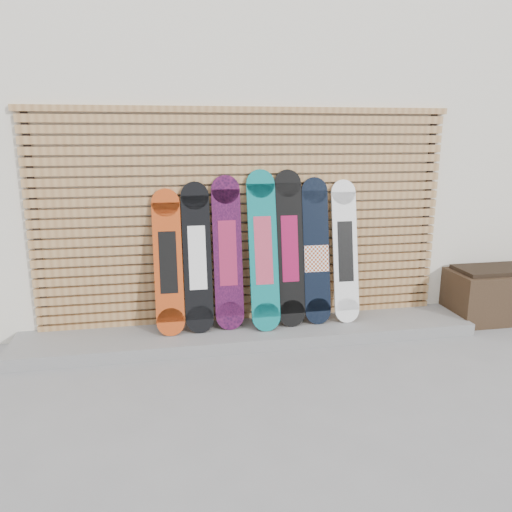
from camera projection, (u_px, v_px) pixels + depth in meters
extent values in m
plane|color=gray|center=(280.00, 367.00, 4.48)|extent=(80.00, 80.00, 0.00)
cube|color=silver|center=(260.00, 150.00, 7.47)|extent=(12.00, 5.00, 3.60)
cube|color=gray|center=(250.00, 333.00, 5.09)|extent=(4.60, 0.70, 0.12)
cube|color=#A67645|center=(246.00, 316.00, 5.34)|extent=(4.20, 0.05, 0.08)
cube|color=#A67645|center=(246.00, 307.00, 5.32)|extent=(4.20, 0.05, 0.08)
cube|color=#A67645|center=(246.00, 299.00, 5.30)|extent=(4.20, 0.05, 0.07)
cube|color=#A67645|center=(245.00, 290.00, 5.27)|extent=(4.20, 0.05, 0.07)
cube|color=#A67645|center=(245.00, 281.00, 5.25)|extent=(4.20, 0.05, 0.07)
cube|color=#A67645|center=(245.00, 272.00, 5.23)|extent=(4.20, 0.05, 0.07)
cube|color=#A67645|center=(245.00, 263.00, 5.20)|extent=(4.20, 0.05, 0.07)
cube|color=#A67645|center=(245.00, 254.00, 5.18)|extent=(4.20, 0.05, 0.07)
cube|color=#A67645|center=(245.00, 245.00, 5.16)|extent=(4.20, 0.05, 0.07)
cube|color=#A67645|center=(245.00, 236.00, 5.13)|extent=(4.20, 0.05, 0.08)
cube|color=#A67645|center=(245.00, 227.00, 5.11)|extent=(4.20, 0.05, 0.08)
cube|color=#A67645|center=(245.00, 218.00, 5.09)|extent=(4.20, 0.05, 0.08)
cube|color=#A67645|center=(245.00, 208.00, 5.06)|extent=(4.20, 0.05, 0.08)
cube|color=#A67645|center=(245.00, 199.00, 5.04)|extent=(4.20, 0.05, 0.08)
cube|color=#A67645|center=(245.00, 189.00, 5.02)|extent=(4.20, 0.05, 0.08)
cube|color=#A67645|center=(245.00, 179.00, 4.99)|extent=(4.20, 0.05, 0.08)
cube|color=#A67645|center=(245.00, 170.00, 4.97)|extent=(4.20, 0.05, 0.08)
cube|color=#A67645|center=(245.00, 160.00, 4.95)|extent=(4.20, 0.05, 0.08)
cube|color=#A67645|center=(245.00, 150.00, 4.92)|extent=(4.20, 0.05, 0.08)
cube|color=#A67645|center=(245.00, 140.00, 4.90)|extent=(4.20, 0.05, 0.08)
cube|color=#A67645|center=(245.00, 129.00, 4.88)|extent=(4.20, 0.05, 0.08)
cube|color=#A67645|center=(245.00, 119.00, 4.85)|extent=(4.20, 0.05, 0.08)
cube|color=black|center=(37.00, 233.00, 4.77)|extent=(0.06, 0.04, 2.23)
cube|color=black|center=(425.00, 219.00, 5.49)|extent=(0.06, 0.04, 2.23)
cube|color=#A67645|center=(245.00, 110.00, 4.83)|extent=(4.26, 0.07, 0.06)
cube|color=#302215|center=(508.00, 294.00, 5.60)|extent=(1.34, 0.56, 0.56)
cube|color=black|center=(511.00, 269.00, 5.53)|extent=(1.23, 0.45, 0.04)
cube|color=#B94013|center=(168.00, 262.00, 4.85)|extent=(0.27, 0.29, 1.14)
cylinder|color=#B94013|center=(171.00, 322.00, 4.86)|extent=(0.27, 0.08, 0.27)
cylinder|color=#B94013|center=(165.00, 203.00, 4.84)|extent=(0.27, 0.08, 0.27)
cube|color=black|center=(168.00, 262.00, 4.85)|extent=(0.17, 0.16, 0.59)
cube|color=black|center=(197.00, 258.00, 4.90)|extent=(0.28, 0.27, 1.20)
cylinder|color=black|center=(200.00, 319.00, 4.92)|extent=(0.28, 0.08, 0.27)
cylinder|color=black|center=(195.00, 196.00, 4.88)|extent=(0.28, 0.08, 0.27)
cube|color=white|center=(197.00, 258.00, 4.90)|extent=(0.17, 0.16, 0.62)
cube|color=black|center=(228.00, 253.00, 4.96)|extent=(0.29, 0.25, 1.25)
cylinder|color=black|center=(230.00, 316.00, 5.00)|extent=(0.29, 0.07, 0.29)
cylinder|color=black|center=(225.00, 189.00, 4.92)|extent=(0.29, 0.07, 0.29)
cube|color=#981E46|center=(228.00, 253.00, 4.96)|extent=(0.18, 0.14, 0.64)
cube|color=#0B6F70|center=(263.00, 250.00, 4.97)|extent=(0.29, 0.34, 1.30)
cylinder|color=#0B6F70|center=(266.00, 317.00, 4.97)|extent=(0.29, 0.09, 0.28)
cylinder|color=#0B6F70|center=(260.00, 184.00, 4.96)|extent=(0.29, 0.09, 0.28)
cube|color=#C6455F|center=(263.00, 250.00, 4.97)|extent=(0.18, 0.19, 0.67)
cube|color=black|center=(290.00, 249.00, 5.05)|extent=(0.28, 0.28, 1.30)
cylinder|color=black|center=(292.00, 313.00, 5.09)|extent=(0.28, 0.08, 0.28)
cylinder|color=black|center=(288.00, 183.00, 5.02)|extent=(0.28, 0.08, 0.28)
cube|color=maroon|center=(290.00, 249.00, 5.05)|extent=(0.17, 0.16, 0.66)
cube|color=black|center=(316.00, 251.00, 5.12)|extent=(0.27, 0.26, 1.22)
cylinder|color=black|center=(318.00, 311.00, 5.15)|extent=(0.27, 0.07, 0.27)
cylinder|color=black|center=(314.00, 191.00, 5.09)|extent=(0.27, 0.07, 0.27)
cube|color=white|center=(316.00, 259.00, 5.13)|extent=(0.26, 0.08, 0.27)
cube|color=white|center=(345.00, 251.00, 5.17)|extent=(0.26, 0.28, 1.21)
cylinder|color=white|center=(347.00, 310.00, 5.20)|extent=(0.26, 0.08, 0.26)
cylinder|color=white|center=(343.00, 192.00, 5.15)|extent=(0.26, 0.08, 0.26)
cube|color=black|center=(345.00, 251.00, 5.17)|extent=(0.16, 0.16, 0.62)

